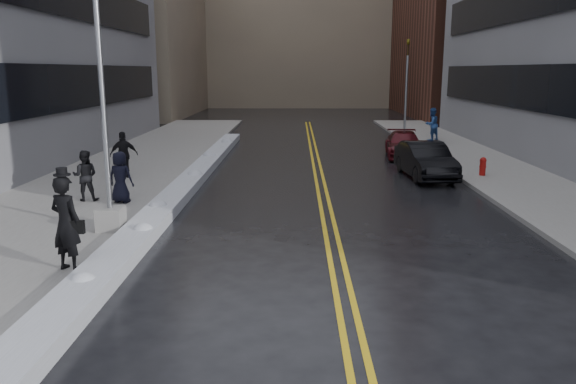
{
  "coord_description": "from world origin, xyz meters",
  "views": [
    {
      "loc": [
        1.57,
        -12.15,
        4.27
      ],
      "look_at": [
        1.36,
        1.47,
        1.3
      ],
      "focal_mm": 35.0,
      "sensor_mm": 36.0,
      "label": 1
    }
  ],
  "objects_px": {
    "car_black": "(425,160)",
    "pedestrian_east": "(432,124)",
    "fire_hydrant": "(483,165)",
    "traffic_signal": "(406,84)",
    "pedestrian_d": "(124,155)",
    "lamppost": "(105,140)",
    "pedestrian_fedora": "(66,223)",
    "pedestrian_b": "(85,176)",
    "car_maroon": "(404,145)",
    "pedestrian_c": "(120,177)"
  },
  "relations": [
    {
      "from": "fire_hydrant",
      "to": "car_maroon",
      "type": "height_order",
      "value": "car_maroon"
    },
    {
      "from": "fire_hydrant",
      "to": "car_black",
      "type": "relative_size",
      "value": 0.17
    },
    {
      "from": "pedestrian_b",
      "to": "pedestrian_d",
      "type": "relative_size",
      "value": 0.9
    },
    {
      "from": "pedestrian_b",
      "to": "car_black",
      "type": "distance_m",
      "value": 12.88
    },
    {
      "from": "pedestrian_d",
      "to": "car_black",
      "type": "distance_m",
      "value": 11.92
    },
    {
      "from": "pedestrian_b",
      "to": "traffic_signal",
      "type": "bearing_deg",
      "value": -132.5
    },
    {
      "from": "pedestrian_east",
      "to": "fire_hydrant",
      "type": "bearing_deg",
      "value": 55.18
    },
    {
      "from": "pedestrian_c",
      "to": "pedestrian_d",
      "type": "height_order",
      "value": "pedestrian_d"
    },
    {
      "from": "fire_hydrant",
      "to": "pedestrian_c",
      "type": "distance_m",
      "value": 13.87
    },
    {
      "from": "pedestrian_c",
      "to": "pedestrian_east",
      "type": "relative_size",
      "value": 0.85
    },
    {
      "from": "pedestrian_fedora",
      "to": "pedestrian_b",
      "type": "relative_size",
      "value": 1.24
    },
    {
      "from": "fire_hydrant",
      "to": "car_black",
      "type": "distance_m",
      "value": 2.26
    },
    {
      "from": "lamppost",
      "to": "fire_hydrant",
      "type": "height_order",
      "value": "lamppost"
    },
    {
      "from": "pedestrian_b",
      "to": "pedestrian_east",
      "type": "distance_m",
      "value": 21.83
    },
    {
      "from": "lamppost",
      "to": "pedestrian_east",
      "type": "distance_m",
      "value": 23.36
    },
    {
      "from": "lamppost",
      "to": "pedestrian_fedora",
      "type": "bearing_deg",
      "value": -88.1
    },
    {
      "from": "lamppost",
      "to": "traffic_signal",
      "type": "relative_size",
      "value": 1.27
    },
    {
      "from": "traffic_signal",
      "to": "pedestrian_c",
      "type": "relative_size",
      "value": 3.68
    },
    {
      "from": "car_maroon",
      "to": "car_black",
      "type": "bearing_deg",
      "value": -85.77
    },
    {
      "from": "car_black",
      "to": "car_maroon",
      "type": "xyz_separation_m",
      "value": [
        0.19,
        5.58,
        -0.1
      ]
    },
    {
      "from": "pedestrian_b",
      "to": "pedestrian_c",
      "type": "distance_m",
      "value": 1.24
    },
    {
      "from": "pedestrian_c",
      "to": "pedestrian_fedora",
      "type": "bearing_deg",
      "value": 109.64
    },
    {
      "from": "fire_hydrant",
      "to": "traffic_signal",
      "type": "bearing_deg",
      "value": 92.05
    },
    {
      "from": "pedestrian_east",
      "to": "lamppost",
      "type": "bearing_deg",
      "value": 24.63
    },
    {
      "from": "pedestrian_east",
      "to": "pedestrian_b",
      "type": "bearing_deg",
      "value": 15.56
    },
    {
      "from": "pedestrian_d",
      "to": "fire_hydrant",
      "type": "bearing_deg",
      "value": 162.67
    },
    {
      "from": "traffic_signal",
      "to": "pedestrian_fedora",
      "type": "height_order",
      "value": "traffic_signal"
    },
    {
      "from": "lamppost",
      "to": "pedestrian_fedora",
      "type": "relative_size",
      "value": 3.77
    },
    {
      "from": "pedestrian_fedora",
      "to": "pedestrian_d",
      "type": "distance_m",
      "value": 10.49
    },
    {
      "from": "car_maroon",
      "to": "traffic_signal",
      "type": "bearing_deg",
      "value": 85.39
    },
    {
      "from": "pedestrian_d",
      "to": "car_maroon",
      "type": "distance_m",
      "value": 13.7
    },
    {
      "from": "traffic_signal",
      "to": "car_black",
      "type": "xyz_separation_m",
      "value": [
        -1.75,
        -13.81,
        -2.68
      ]
    },
    {
      "from": "fire_hydrant",
      "to": "car_black",
      "type": "bearing_deg",
      "value": 175.14
    },
    {
      "from": "pedestrian_fedora",
      "to": "pedestrian_east",
      "type": "height_order",
      "value": "pedestrian_fedora"
    },
    {
      "from": "traffic_signal",
      "to": "pedestrian_d",
      "type": "height_order",
      "value": "traffic_signal"
    },
    {
      "from": "pedestrian_b",
      "to": "car_maroon",
      "type": "xyz_separation_m",
      "value": [
        12.13,
        10.41,
        -0.34
      ]
    },
    {
      "from": "pedestrian_b",
      "to": "car_maroon",
      "type": "relative_size",
      "value": 0.38
    },
    {
      "from": "lamppost",
      "to": "traffic_signal",
      "type": "bearing_deg",
      "value": 61.79
    },
    {
      "from": "pedestrian_fedora",
      "to": "pedestrian_c",
      "type": "xyz_separation_m",
      "value": [
        -0.78,
        6.14,
        -0.2
      ]
    },
    {
      "from": "pedestrian_fedora",
      "to": "pedestrian_c",
      "type": "distance_m",
      "value": 6.19
    },
    {
      "from": "fire_hydrant",
      "to": "pedestrian_b",
      "type": "relative_size",
      "value": 0.45
    },
    {
      "from": "pedestrian_fedora",
      "to": "car_maroon",
      "type": "distance_m",
      "value": 19.62
    },
    {
      "from": "traffic_signal",
      "to": "pedestrian_east",
      "type": "xyz_separation_m",
      "value": [
        1.12,
        -2.59,
        -2.29
      ]
    },
    {
      "from": "car_black",
      "to": "car_maroon",
      "type": "relative_size",
      "value": 1.02
    },
    {
      "from": "pedestrian_east",
      "to": "car_black",
      "type": "xyz_separation_m",
      "value": [
        -2.87,
        -11.22,
        -0.39
      ]
    },
    {
      "from": "car_black",
      "to": "pedestrian_east",
      "type": "bearing_deg",
      "value": 71.4
    },
    {
      "from": "lamppost",
      "to": "pedestrian_d",
      "type": "xyz_separation_m",
      "value": [
        -1.83,
        7.3,
        -1.48
      ]
    },
    {
      "from": "pedestrian_d",
      "to": "lamppost",
      "type": "bearing_deg",
      "value": 83.89
    },
    {
      "from": "fire_hydrant",
      "to": "car_black",
      "type": "height_order",
      "value": "car_black"
    },
    {
      "from": "fire_hydrant",
      "to": "pedestrian_east",
      "type": "height_order",
      "value": "pedestrian_east"
    }
  ]
}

